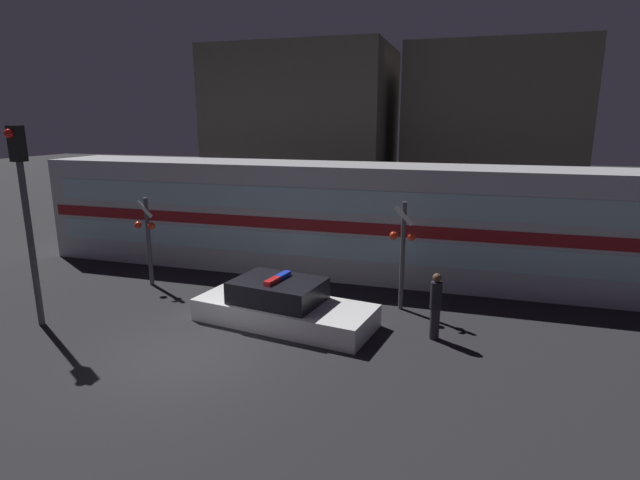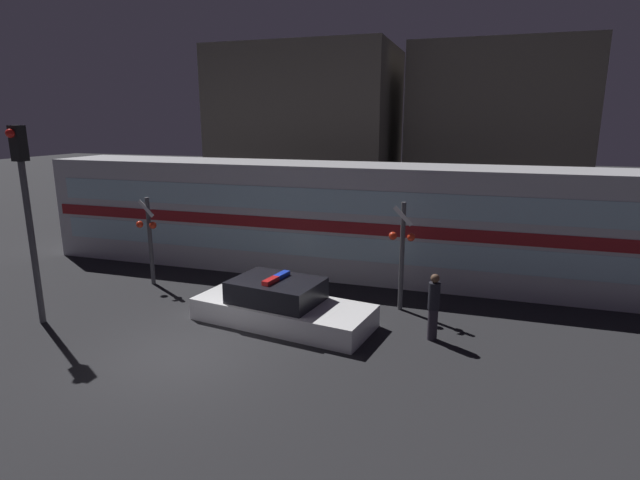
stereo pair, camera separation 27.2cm
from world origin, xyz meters
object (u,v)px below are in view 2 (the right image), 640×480
(pedestrian, at_px, (434,306))
(traffic_light_corner, at_px, (26,202))
(crossing_signal_near, at_px, (402,250))
(police_car, at_px, (281,306))
(train, at_px, (348,219))

(pedestrian, distance_m, traffic_light_corner, 10.88)
(crossing_signal_near, bearing_deg, pedestrian, -58.22)
(crossing_signal_near, bearing_deg, police_car, -146.49)
(police_car, xyz_separation_m, pedestrian, (4.07, 0.16, 0.41))
(crossing_signal_near, bearing_deg, traffic_light_corner, -156.66)
(traffic_light_corner, bearing_deg, train, 46.64)
(pedestrian, height_order, traffic_light_corner, traffic_light_corner)
(police_car, height_order, traffic_light_corner, traffic_light_corner)
(police_car, distance_m, crossing_signal_near, 3.79)
(crossing_signal_near, xyz_separation_m, traffic_light_corner, (-9.26, -3.99, 1.56))
(train, xyz_separation_m, traffic_light_corner, (-6.80, -7.20, 1.40))
(train, bearing_deg, crossing_signal_near, -52.62)
(crossing_signal_near, height_order, traffic_light_corner, traffic_light_corner)
(pedestrian, bearing_deg, traffic_light_corner, -168.03)
(pedestrian, height_order, crossing_signal_near, crossing_signal_near)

